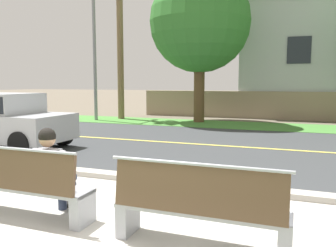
{
  "coord_description": "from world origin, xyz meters",
  "views": [
    {
      "loc": [
        2.19,
        -3.34,
        1.83
      ],
      "look_at": [
        -0.28,
        3.25,
        1.0
      ],
      "focal_mm": 36.93,
      "sensor_mm": 36.0,
      "label": 1
    }
  ],
  "objects_px": {
    "streetlamp": "(96,35)",
    "shade_tree_far_left": "(203,14)",
    "bench_right": "(199,209)",
    "seated_person_grey": "(53,169)",
    "bench_left": "(22,185)"
  },
  "relations": [
    {
      "from": "seated_person_grey",
      "to": "shade_tree_far_left",
      "type": "distance_m",
      "value": 12.56
    },
    {
      "from": "seated_person_grey",
      "to": "streetlamp",
      "type": "bearing_deg",
      "value": 119.26
    },
    {
      "from": "bench_left",
      "to": "streetlamp",
      "type": "xyz_separation_m",
      "value": [
        -5.83,
        11.26,
        3.69
      ]
    },
    {
      "from": "bench_left",
      "to": "bench_right",
      "type": "bearing_deg",
      "value": 0.0
    },
    {
      "from": "streetlamp",
      "to": "shade_tree_far_left",
      "type": "bearing_deg",
      "value": 7.64
    },
    {
      "from": "bench_right",
      "to": "seated_person_grey",
      "type": "height_order",
      "value": "seated_person_grey"
    },
    {
      "from": "bench_right",
      "to": "seated_person_grey",
      "type": "xyz_separation_m",
      "value": [
        -2.07,
        0.17,
        0.21
      ]
    },
    {
      "from": "bench_left",
      "to": "bench_right",
      "type": "xyz_separation_m",
      "value": [
        2.45,
        0.0,
        0.0
      ]
    },
    {
      "from": "bench_left",
      "to": "seated_person_grey",
      "type": "distance_m",
      "value": 0.47
    },
    {
      "from": "bench_right",
      "to": "shade_tree_far_left",
      "type": "relative_size",
      "value": 0.26
    },
    {
      "from": "seated_person_grey",
      "to": "streetlamp",
      "type": "xyz_separation_m",
      "value": [
        -6.21,
        11.09,
        3.47
      ]
    },
    {
      "from": "bench_left",
      "to": "seated_person_grey",
      "type": "xyz_separation_m",
      "value": [
        0.38,
        0.17,
        0.21
      ]
    },
    {
      "from": "bench_right",
      "to": "streetlamp",
      "type": "height_order",
      "value": "streetlamp"
    },
    {
      "from": "bench_right",
      "to": "seated_person_grey",
      "type": "distance_m",
      "value": 2.09
    },
    {
      "from": "bench_left",
      "to": "streetlamp",
      "type": "bearing_deg",
      "value": 117.38
    }
  ]
}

